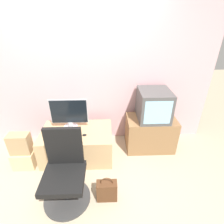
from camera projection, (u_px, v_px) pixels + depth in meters
ground_plane at (75, 197)px, 2.26m from camera, size 12.00×12.00×0.00m
wall_back at (79, 70)px, 2.80m from camera, size 4.40×0.05×2.60m
desk at (78, 144)px, 2.83m from camera, size 1.10×0.68×0.48m
side_stand at (150, 133)px, 3.01m from camera, size 0.81×0.49×0.58m
main_monitor at (69, 114)px, 2.71m from camera, size 0.58×0.22×0.49m
keyboard at (70, 135)px, 2.62m from camera, size 0.30×0.12×0.01m
mouse at (84, 135)px, 2.61m from camera, size 0.07×0.04×0.03m
crt_tv at (154, 105)px, 2.77m from camera, size 0.49×0.53×0.48m
office_chair at (65, 174)px, 2.11m from camera, size 0.58×0.58×0.94m
cardboard_box_lower at (25, 159)px, 2.67m from camera, size 0.32×0.23×0.28m
cardboard_box_upper at (20, 144)px, 2.53m from camera, size 0.30×0.17×0.31m
handbag at (107, 191)px, 2.18m from camera, size 0.25×0.12×0.37m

